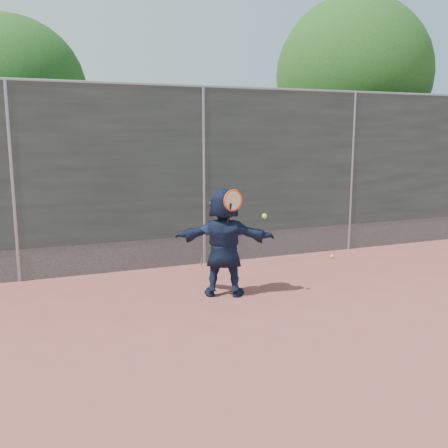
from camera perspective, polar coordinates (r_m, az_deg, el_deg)
name	(u,v)px	position (r m, az deg, el deg)	size (l,w,h in m)	color
ground	(308,338)	(5.75, 9.58, -12.67)	(80.00, 80.00, 0.00)	#9E4C42
player	(224,242)	(6.88, 0.00, -2.07)	(1.40, 0.45, 1.51)	#141D38
ball_ground	(332,256)	(9.30, 12.25, -3.63)	(0.07, 0.07, 0.07)	#B6F035
fence	(204,173)	(8.51, -2.35, 5.89)	(20.00, 0.06, 3.03)	#38423D
swing_action	(236,203)	(6.63, 1.38, 2.38)	(0.62, 0.18, 0.51)	#EE3F16
tree_right	(358,80)	(12.75, 15.05, 15.58)	(3.78, 3.60, 5.39)	#382314
tree_left	(19,98)	(11.09, -22.38, 13.17)	(3.15, 3.00, 4.53)	#382314
weed_clump	(222,256)	(8.73, -0.19, -3.63)	(0.68, 0.07, 0.30)	#387226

